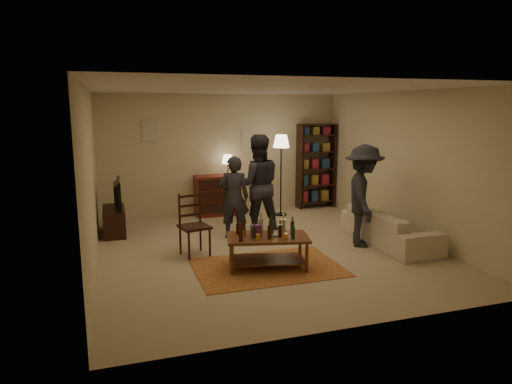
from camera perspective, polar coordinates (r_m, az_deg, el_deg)
name	(u,v)px	position (r m, az deg, el deg)	size (l,w,h in m)	color
floor	(265,249)	(7.93, 1.10, -7.11)	(6.00, 6.00, 0.00)	#C6B793
room_shell	(194,134)	(10.30, -7.75, 7.18)	(6.00, 6.00, 6.00)	beige
rug	(268,267)	(7.03, 1.45, -9.40)	(2.20, 1.50, 0.01)	maroon
coffee_table	(267,241)	(6.90, 1.38, -6.09)	(1.33, 0.92, 0.84)	brown
dining_chair	(193,222)	(7.57, -7.90, -3.74)	(0.54, 0.54, 1.04)	black
tv_stand	(114,214)	(9.17, -17.33, -2.66)	(0.40, 1.00, 1.06)	black
dresser	(218,194)	(10.30, -4.81, -0.27)	(1.00, 0.50, 1.36)	maroon
bookshelf	(316,165)	(11.07, 7.48, 3.36)	(0.90, 0.34, 2.02)	black
floor_lamp	(281,147)	(10.11, 3.17, 5.65)	(0.36, 0.36, 1.81)	black
sofa	(389,227)	(8.46, 16.30, -4.26)	(2.08, 0.81, 0.61)	beige
person_left	(234,197)	(8.42, -2.78, -0.67)	(0.56, 0.37, 1.54)	#27282F
person_right	(257,185)	(8.63, 0.14, 0.89)	(0.93, 0.72, 1.91)	#282931
person_by_sofa	(363,196)	(8.13, 13.28, -0.46)	(1.15, 0.66, 1.78)	#23242B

